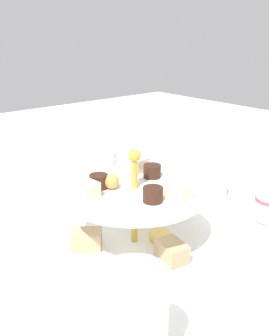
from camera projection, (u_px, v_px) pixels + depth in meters
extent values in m
plane|color=white|center=(134.00, 246.00, 0.65)|extent=(2.40, 2.40, 0.00)
cylinder|color=white|center=(134.00, 243.00, 0.65)|extent=(0.28, 0.28, 0.01)
cylinder|color=white|center=(134.00, 191.00, 0.61)|extent=(0.23, 0.23, 0.01)
cylinder|color=gold|center=(134.00, 203.00, 0.62)|extent=(0.01, 0.01, 0.16)
sphere|color=gold|center=(134.00, 155.00, 0.59)|extent=(0.02, 0.02, 0.02)
cube|color=tan|center=(86.00, 239.00, 0.62)|extent=(0.06, 0.06, 0.03)
cube|color=tan|center=(172.00, 251.00, 0.59)|extent=(0.04, 0.05, 0.03)
cube|color=tan|center=(146.00, 212.00, 0.71)|extent=(0.06, 0.06, 0.03)
cylinder|color=#E5C660|center=(160.00, 236.00, 0.64)|extent=(0.04, 0.04, 0.01)
cylinder|color=#381E14|center=(152.00, 171.00, 0.65)|extent=(0.03, 0.03, 0.02)
cylinder|color=#381E14|center=(99.00, 181.00, 0.61)|extent=(0.03, 0.03, 0.02)
cylinder|color=#381E14|center=(153.00, 195.00, 0.56)|extent=(0.03, 0.03, 0.02)
cube|color=beige|center=(137.00, 164.00, 0.68)|extent=(0.03, 0.03, 0.02)
cube|color=beige|center=(87.00, 190.00, 0.57)|extent=(0.03, 0.03, 0.02)
cube|color=beige|center=(179.00, 192.00, 0.57)|extent=(0.03, 0.03, 0.02)
sphere|color=gold|center=(112.00, 182.00, 0.60)|extent=(0.02, 0.02, 0.02)
cylinder|color=silver|center=(135.00, 326.00, 0.38)|extent=(0.07, 0.07, 0.13)
cylinder|color=silver|center=(212.00, 183.00, 0.82)|extent=(0.06, 0.06, 0.07)
cylinder|color=white|center=(269.00, 220.00, 0.73)|extent=(0.09, 0.09, 0.01)
cylinder|color=silver|center=(103.00, 173.00, 0.84)|extent=(0.06, 0.06, 0.10)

